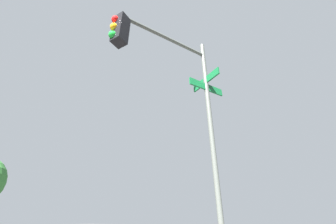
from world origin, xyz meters
The scene contains 1 object.
traffic_signal_near centered at (-6.64, -6.28, 4.48)m, with size 1.74×2.90×6.35m.
Camera 1 is at (-8.56, -2.91, 1.73)m, focal length 21.57 mm.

